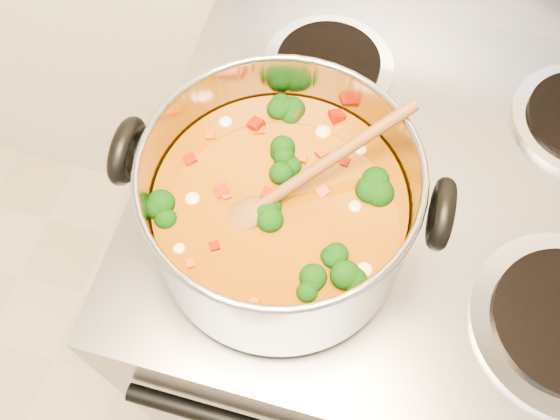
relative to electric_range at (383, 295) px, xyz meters
name	(u,v)px	position (x,y,z in m)	size (l,w,h in m)	color
electric_range	(383,295)	(0.00, 0.00, 0.00)	(0.75, 0.68, 1.08)	gray
stockpot	(280,210)	(-0.17, -0.14, 0.54)	(0.35, 0.30, 0.18)	#9A9AA2
wooden_spoon	(286,189)	(-0.17, -0.13, 0.59)	(0.19, 0.18, 0.10)	brown
cooktop_crumbs	(325,181)	(-0.14, -0.04, 0.46)	(0.34, 0.18, 0.01)	black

